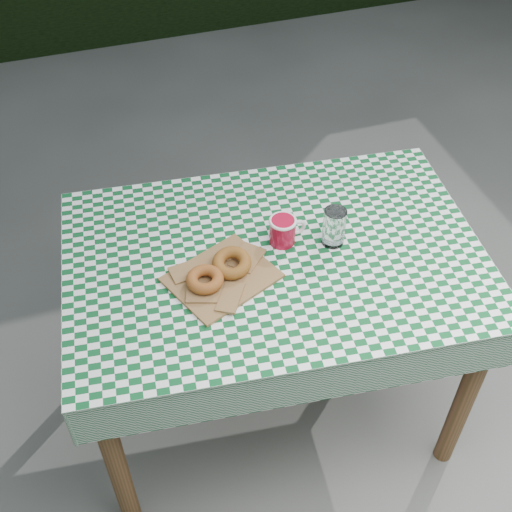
{
  "coord_description": "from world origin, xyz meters",
  "views": [
    {
      "loc": [
        -0.63,
        -1.27,
        2.09
      ],
      "look_at": [
        -0.23,
        -0.04,
        0.79
      ],
      "focal_mm": 46.06,
      "sensor_mm": 36.0,
      "label": 1
    }
  ],
  "objects_px": {
    "coffee_mug": "(282,231)",
    "drinking_glass": "(334,227)",
    "paper_bag": "(222,277)",
    "table": "(273,337)"
  },
  "relations": [
    {
      "from": "coffee_mug",
      "to": "drinking_glass",
      "type": "height_order",
      "value": "drinking_glass"
    },
    {
      "from": "coffee_mug",
      "to": "drinking_glass",
      "type": "bearing_deg",
      "value": -20.74
    },
    {
      "from": "paper_bag",
      "to": "coffee_mug",
      "type": "relative_size",
      "value": 1.83
    },
    {
      "from": "paper_bag",
      "to": "drinking_glass",
      "type": "xyz_separation_m",
      "value": [
        0.35,
        0.04,
        0.05
      ]
    },
    {
      "from": "paper_bag",
      "to": "coffee_mug",
      "type": "xyz_separation_m",
      "value": [
        0.21,
        0.09,
        0.03
      ]
    },
    {
      "from": "table",
      "to": "coffee_mug",
      "type": "relative_size",
      "value": 7.87
    },
    {
      "from": "table",
      "to": "drinking_glass",
      "type": "bearing_deg",
      "value": 6.06
    },
    {
      "from": "table",
      "to": "drinking_glass",
      "type": "height_order",
      "value": "drinking_glass"
    },
    {
      "from": "paper_bag",
      "to": "drinking_glass",
      "type": "height_order",
      "value": "drinking_glass"
    },
    {
      "from": "table",
      "to": "coffee_mug",
      "type": "xyz_separation_m",
      "value": [
        0.04,
        0.05,
        0.42
      ]
    }
  ]
}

